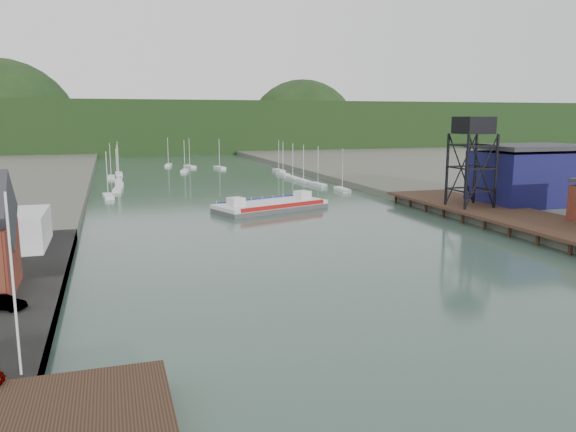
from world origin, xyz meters
TOP-DOWN VIEW (x-y plane):
  - ground at (0.00, 0.00)m, footprint 600.00×600.00m
  - east_pier at (37.00, 45.00)m, footprint 14.00×70.00m
  - flagpole at (-33.00, 10.00)m, footprint 0.16×0.16m
  - lift_tower at (35.00, 58.00)m, footprint 6.50×6.50m
  - blue_shed at (50.00, 60.00)m, footprint 20.50×14.50m
  - marina_sailboats at (0.08, 138.46)m, footprint 57.71×92.65m
  - distant_hills at (-3.98, 301.35)m, footprint 500.00×120.00m
  - chain_ferry at (2.94, 76.93)m, footprint 23.79×15.67m
  - car_west_b at (-36.14, 24.00)m, footprint 3.84×2.81m

SIDE VIEW (x-z plane):
  - ground at x=0.00m, z-range 0.00..0.00m
  - marina_sailboats at x=0.08m, z-range -0.10..0.80m
  - chain_ferry at x=2.94m, z-range -0.68..2.50m
  - east_pier at x=37.00m, z-range 0.67..3.12m
  - car_west_b at x=-36.14m, z-range 1.60..2.81m
  - blue_shed at x=50.00m, z-range 1.41..12.71m
  - flagpole at x=-33.00m, z-range 1.60..13.60m
  - distant_hills at x=-3.98m, z-range -29.62..50.38m
  - lift_tower at x=35.00m, z-range 7.65..23.65m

